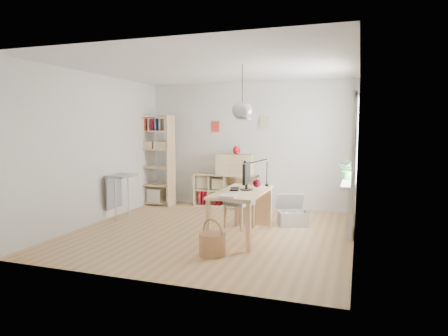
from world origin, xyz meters
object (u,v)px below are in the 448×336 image
(monitor, at_px, (246,175))
(storage_chest, at_px, (293,215))
(cube_shelf, at_px, (225,193))
(chair, at_px, (241,200))
(tall_bookshelf, at_px, (155,156))
(drawer_chest, at_px, (235,165))
(desk, at_px, (242,197))

(monitor, bearing_deg, storage_chest, 52.93)
(cube_shelf, relative_size, chair, 1.66)
(monitor, bearing_deg, cube_shelf, 110.46)
(cube_shelf, xyz_separation_m, storage_chest, (1.66, -1.17, -0.13))
(chair, relative_size, monitor, 1.68)
(storage_chest, bearing_deg, monitor, -142.16)
(cube_shelf, xyz_separation_m, tall_bookshelf, (-1.56, -0.28, 0.79))
(cube_shelf, relative_size, tall_bookshelf, 0.70)
(monitor, bearing_deg, chair, 108.44)
(cube_shelf, bearing_deg, drawer_chest, -10.38)
(cube_shelf, distance_m, monitor, 2.50)
(tall_bookshelf, xyz_separation_m, storage_chest, (3.23, -0.88, -0.91))
(desk, bearing_deg, chair, 107.16)
(cube_shelf, height_order, tall_bookshelf, tall_bookshelf)
(drawer_chest, bearing_deg, monitor, -72.30)
(storage_chest, distance_m, drawer_chest, 1.98)
(tall_bookshelf, relative_size, monitor, 4.00)
(desk, distance_m, chair, 0.66)
(desk, bearing_deg, tall_bookshelf, 142.99)
(tall_bookshelf, height_order, monitor, tall_bookshelf)
(desk, xyz_separation_m, cube_shelf, (-1.02, 2.23, -0.36))
(chair, distance_m, drawer_chest, 1.76)
(desk, height_order, chair, chair)
(storage_chest, height_order, drawer_chest, drawer_chest)
(chair, height_order, storage_chest, chair)
(monitor, bearing_deg, drawer_chest, 105.86)
(desk, bearing_deg, cube_shelf, 114.61)
(monitor, relative_size, drawer_chest, 0.65)
(tall_bookshelf, bearing_deg, monitor, -35.30)
(tall_bookshelf, bearing_deg, storage_chest, -15.32)
(storage_chest, bearing_deg, chair, -172.06)
(cube_shelf, bearing_deg, tall_bookshelf, -169.81)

